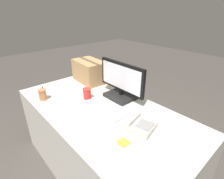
{
  "coord_description": "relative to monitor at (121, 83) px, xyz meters",
  "views": [
    {
      "loc": [
        1.08,
        -0.84,
        1.59
      ],
      "look_at": [
        0.0,
        0.13,
        0.9
      ],
      "focal_mm": 28.0,
      "sensor_mm": 36.0,
      "label": 1
    }
  ],
  "objects": [
    {
      "name": "ground_plane",
      "position": [
        0.04,
        -0.29,
        -0.91
      ],
      "size": [
        12.0,
        12.0,
        0.0
      ],
      "primitive_type": "plane",
      "color": "#47423D"
    },
    {
      "name": "office_desk",
      "position": [
        0.04,
        -0.29,
        -0.53
      ],
      "size": [
        1.8,
        0.9,
        0.75
      ],
      "color": "beige",
      "rests_on": "ground_plane"
    },
    {
      "name": "monitor",
      "position": [
        0.0,
        0.0,
        0.0
      ],
      "size": [
        0.56,
        0.25,
        0.36
      ],
      "color": "black",
      "rests_on": "office_desk"
    },
    {
      "name": "keyboard",
      "position": [
        0.08,
        -0.32,
        -0.14
      ],
      "size": [
        0.44,
        0.19,
        0.03
      ],
      "rotation": [
        0.0,
        0.0,
        0.06
      ],
      "color": "silver",
      "rests_on": "office_desk"
    },
    {
      "name": "desk_phone",
      "position": [
        0.46,
        -0.25,
        -0.12
      ],
      "size": [
        0.23,
        0.23,
        0.08
      ],
      "rotation": [
        0.0,
        0.0,
        0.23
      ],
      "color": "beige",
      "rests_on": "office_desk"
    },
    {
      "name": "paper_cup_left",
      "position": [
        -0.48,
        -0.61,
        -0.1
      ],
      "size": [
        0.08,
        0.08,
        0.11
      ],
      "color": "#BC7547",
      "rests_on": "office_desk"
    },
    {
      "name": "paper_cup_right",
      "position": [
        -0.21,
        -0.27,
        -0.1
      ],
      "size": [
        0.08,
        0.08,
        0.11
      ],
      "color": "red",
      "rests_on": "office_desk"
    },
    {
      "name": "spoon",
      "position": [
        0.55,
        -0.69,
        -0.15
      ],
      "size": [
        0.14,
        0.12,
        0.0
      ],
      "rotation": [
        0.0,
        0.0,
        3.81
      ],
      "color": "#B2B2B7",
      "rests_on": "office_desk"
    },
    {
      "name": "cardboard_box",
      "position": [
        -0.57,
        0.02,
        -0.02
      ],
      "size": [
        0.43,
        0.29,
        0.26
      ],
      "rotation": [
        0.0,
        0.0,
        -0.07
      ],
      "color": "tan",
      "rests_on": "office_desk"
    },
    {
      "name": "pen_marker",
      "position": [
        -0.7,
        -0.54,
        -0.15
      ],
      "size": [
        0.14,
        0.07,
        0.01
      ],
      "rotation": [
        0.0,
        0.0,
        5.85
      ],
      "color": "black",
      "rests_on": "office_desk"
    },
    {
      "name": "sticky_note_pad",
      "position": [
        0.49,
        -0.45,
        -0.15
      ],
      "size": [
        0.07,
        0.07,
        0.01
      ],
      "color": "gold",
      "rests_on": "office_desk"
    }
  ]
}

